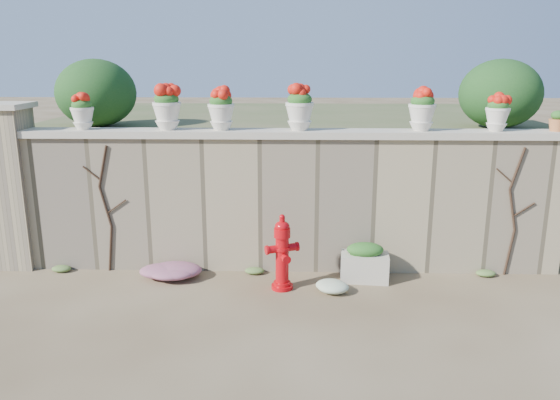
{
  "coord_description": "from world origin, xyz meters",
  "views": [
    {
      "loc": [
        0.1,
        -6.05,
        3.09
      ],
      "look_at": [
        -0.12,
        1.4,
        1.16
      ],
      "focal_mm": 35.0,
      "sensor_mm": 36.0,
      "label": 1
    }
  ],
  "objects_px": {
    "urn_pot_0": "(82,112)",
    "planter_box": "(365,263)",
    "terracotta_pot": "(557,122)",
    "fire_hydrant": "(282,252)"
  },
  "relations": [
    {
      "from": "terracotta_pot",
      "to": "planter_box",
      "type": "bearing_deg",
      "value": -170.0
    },
    {
      "from": "urn_pot_0",
      "to": "terracotta_pot",
      "type": "bearing_deg",
      "value": 0.0
    },
    {
      "from": "fire_hydrant",
      "to": "planter_box",
      "type": "distance_m",
      "value": 1.25
    },
    {
      "from": "planter_box",
      "to": "fire_hydrant",
      "type": "bearing_deg",
      "value": -158.2
    },
    {
      "from": "fire_hydrant",
      "to": "terracotta_pot",
      "type": "distance_m",
      "value": 4.31
    },
    {
      "from": "urn_pot_0",
      "to": "planter_box",
      "type": "bearing_deg",
      "value": -6.64
    },
    {
      "from": "fire_hydrant",
      "to": "urn_pot_0",
      "type": "xyz_separation_m",
      "value": [
        -2.91,
        0.82,
        1.82
      ]
    },
    {
      "from": "planter_box",
      "to": "terracotta_pot",
      "type": "relative_size",
      "value": 2.53
    },
    {
      "from": "urn_pot_0",
      "to": "terracotta_pot",
      "type": "distance_m",
      "value": 6.79
    },
    {
      "from": "planter_box",
      "to": "terracotta_pot",
      "type": "height_order",
      "value": "terracotta_pot"
    }
  ]
}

